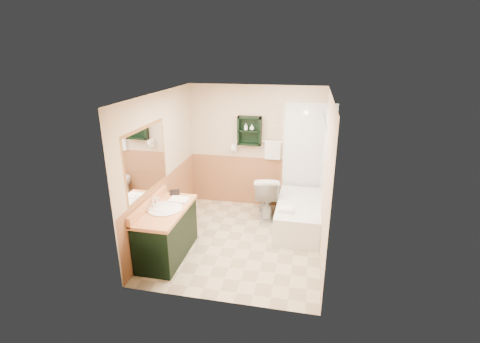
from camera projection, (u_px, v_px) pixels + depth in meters
name	position (u px, v px, depth m)	size (l,w,h in m)	color
floor	(240.00, 240.00, 5.80)	(3.00, 3.00, 0.00)	#C6B590
back_wall	(255.00, 147.00, 6.80)	(2.60, 0.04, 2.40)	beige
left_wall	(160.00, 167.00, 5.65)	(0.04, 3.00, 2.40)	beige
right_wall	(327.00, 179.00, 5.15)	(0.04, 3.00, 2.40)	beige
ceiling	(240.00, 93.00, 4.99)	(2.60, 3.00, 0.04)	white
wainscot_left	(165.00, 207.00, 5.87)	(2.98, 2.98, 1.00)	#B8754A
wainscot_back	(255.00, 181.00, 7.00)	(2.58, 2.58, 1.00)	#B8754A
mirror_frame	(146.00, 160.00, 5.03)	(1.30, 1.30, 1.00)	brown
mirror_glass	(147.00, 160.00, 5.03)	(1.20, 1.20, 0.90)	white
tile_right	(322.00, 172.00, 5.90)	(1.50, 1.50, 2.10)	white
tile_back	(308.00, 158.00, 6.61)	(0.95, 0.95, 2.10)	white
tile_accent	(326.00, 122.00, 5.61)	(1.50, 1.50, 0.10)	#13442A
wall_shelf	(250.00, 131.00, 6.59)	(0.45, 0.15, 0.55)	black
hair_dryer	(234.00, 147.00, 6.79)	(0.10, 0.24, 0.18)	white
towel_bar	(273.00, 142.00, 6.62)	(0.40, 0.06, 0.40)	white
curtain_rod	(280.00, 114.00, 5.72)	(0.03, 0.03, 1.60)	silver
shower_curtain	(279.00, 160.00, 6.17)	(1.05, 1.05, 1.70)	#B9AF8C
vanity	(167.00, 233.00, 5.26)	(0.59, 1.23, 0.78)	black
bathtub	(298.00, 215.00, 6.13)	(0.74, 1.50, 0.50)	silver
toilet	(266.00, 196.00, 6.56)	(0.46, 0.82, 0.81)	silver
counter_towel	(179.00, 200.00, 5.40)	(0.28, 0.22, 0.04)	white
vanity_book	(169.00, 187.00, 5.65)	(0.16, 0.02, 0.22)	black
tub_towel	(286.00, 210.00, 5.69)	(0.23, 0.19, 0.07)	white
soap_bottle_a	(246.00, 128.00, 6.59)	(0.06, 0.12, 0.06)	silver
soap_bottle_b	(252.00, 128.00, 6.56)	(0.09, 0.11, 0.09)	silver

